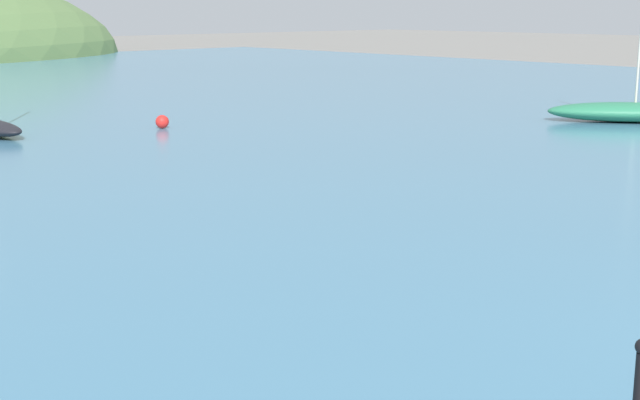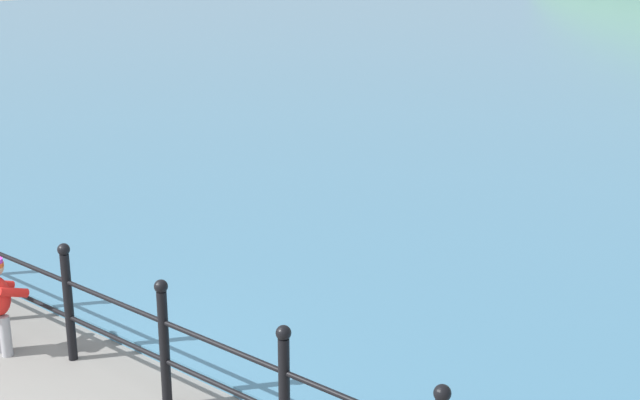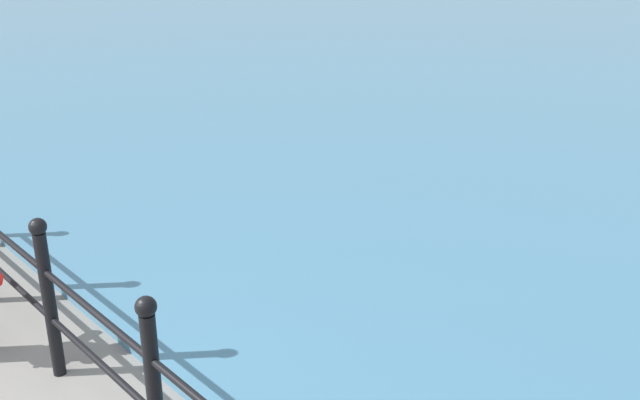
# 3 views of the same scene
# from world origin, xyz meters

# --- Properties ---
(iron_railing) EXTENTS (7.14, 0.12, 1.21)m
(iron_railing) POSITION_xyz_m (0.00, 1.50, 0.64)
(iron_railing) COLOR black
(iron_railing) RESTS_ON ground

